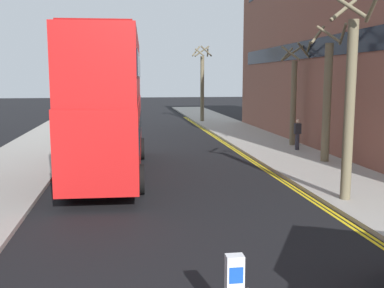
# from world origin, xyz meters

# --- Properties ---
(sidewalk_right) EXTENTS (4.00, 80.00, 0.14)m
(sidewalk_right) POSITION_xyz_m (6.50, 16.00, 0.07)
(sidewalk_right) COLOR #9E9991
(sidewalk_right) RESTS_ON ground
(sidewalk_left) EXTENTS (4.00, 80.00, 0.14)m
(sidewalk_left) POSITION_xyz_m (-6.50, 16.00, 0.07)
(sidewalk_left) COLOR #9E9991
(sidewalk_left) RESTS_ON ground
(kerb_line_outer) EXTENTS (0.10, 56.00, 0.01)m
(kerb_line_outer) POSITION_xyz_m (4.40, 14.00, 0.00)
(kerb_line_outer) COLOR yellow
(kerb_line_outer) RESTS_ON ground
(kerb_line_inner) EXTENTS (0.10, 56.00, 0.01)m
(kerb_line_inner) POSITION_xyz_m (4.24, 14.00, 0.00)
(kerb_line_inner) COLOR yellow
(kerb_line_inner) RESTS_ON ground
(double_decker_bus_away) EXTENTS (3.12, 10.90, 5.64)m
(double_decker_bus_away) POSITION_xyz_m (-2.29, 15.14, 3.03)
(double_decker_bus_away) COLOR red
(double_decker_bus_away) RESTS_ON ground
(pedestrian_far) EXTENTS (0.34, 0.22, 1.62)m
(pedestrian_far) POSITION_xyz_m (7.40, 19.30, 0.99)
(pedestrian_far) COLOR #2D2D38
(pedestrian_far) RESTS_ON sidewalk_right
(street_tree_near) EXTENTS (1.77, 1.78, 6.64)m
(street_tree_near) POSITION_xyz_m (5.14, 36.09, 3.42)
(street_tree_near) COLOR #6B6047
(street_tree_near) RESTS_ON sidewalk_right
(street_tree_mid) EXTENTS (1.62, 1.63, 6.18)m
(street_tree_mid) POSITION_xyz_m (7.41, 15.93, 3.02)
(street_tree_mid) COLOR #6B6047
(street_tree_mid) RESTS_ON sidewalk_right
(street_tree_far) EXTENTS (1.80, 1.86, 5.77)m
(street_tree_far) POSITION_xyz_m (7.82, 21.04, 3.04)
(street_tree_far) COLOR #6B6047
(street_tree_far) RESTS_ON sidewalk_right
(street_tree_distant) EXTENTS (1.32, 1.31, 6.31)m
(street_tree_distant) POSITION_xyz_m (5.20, 9.63, 3.15)
(street_tree_distant) COLOR #6B6047
(street_tree_distant) RESTS_ON sidewalk_right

